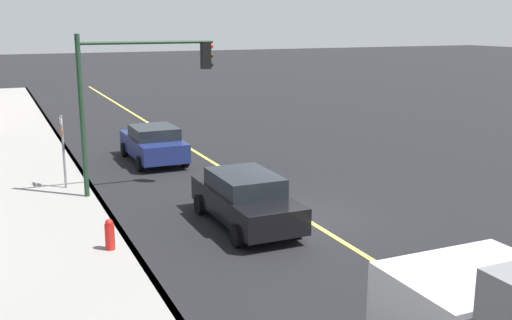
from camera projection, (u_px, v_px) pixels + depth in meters
The scene contains 9 objects.
ground at pixel (301, 216), 18.02m from camera, with size 200.00×200.00×0.00m, color black.
sidewalk_slab at pixel (52, 250), 15.21m from camera, with size 80.00×3.84×0.15m, color gray.
curb_edge at pixel (125, 239), 15.93m from camera, with size 80.00×0.16×0.15m, color slate.
lane_stripe_center at pixel (301, 216), 18.02m from camera, with size 80.00×0.16×0.01m, color #D8CC4C.
car_navy at pixel (153, 143), 24.89m from camera, with size 4.38×2.04×1.50m.
car_black at pixel (245, 198), 17.11m from camera, with size 4.50×1.95×1.51m.
traffic_light_mast at pixel (137, 85), 19.50m from camera, with size 0.28×4.50×5.32m.
street_sign_post at pixel (63, 147), 20.28m from camera, with size 0.60×0.08×2.64m.
fire_hydrant at pixel (110, 237), 14.95m from camera, with size 0.24×0.24×0.94m.
Camera 1 is at (-15.17, 8.18, 5.70)m, focal length 42.37 mm.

